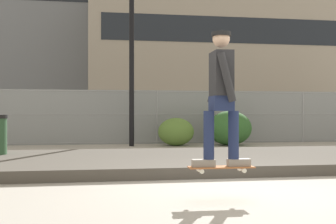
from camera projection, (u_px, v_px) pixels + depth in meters
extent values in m
plane|color=#9E998E|center=(247.00, 194.00, 5.53)|extent=(120.00, 120.00, 0.00)
cube|color=#4C473F|center=(195.00, 160.00, 8.61)|extent=(11.25, 3.73, 0.19)
cube|color=#9E5B33|center=(221.00, 167.00, 5.08)|extent=(0.80, 0.22, 0.02)
cylinder|color=silver|center=(240.00, 169.00, 5.20)|extent=(0.05, 0.03, 0.05)
cylinder|color=silver|center=(244.00, 171.00, 5.02)|extent=(0.05, 0.03, 0.05)
cylinder|color=silver|center=(199.00, 169.00, 5.13)|extent=(0.05, 0.03, 0.05)
cylinder|color=silver|center=(202.00, 171.00, 4.95)|extent=(0.05, 0.03, 0.05)
cube|color=#99999E|center=(242.00, 168.00, 5.11)|extent=(0.05, 0.14, 0.01)
cube|color=#99999E|center=(200.00, 169.00, 5.04)|extent=(0.05, 0.14, 0.01)
cube|color=gray|center=(239.00, 163.00, 5.11)|extent=(0.28, 0.11, 0.09)
cube|color=gray|center=(203.00, 163.00, 5.05)|extent=(0.28, 0.11, 0.09)
cylinder|color=#1E284C|center=(233.00, 135.00, 5.10)|extent=(0.13, 0.13, 0.59)
cylinder|color=#1E284C|center=(209.00, 135.00, 5.06)|extent=(0.13, 0.13, 0.59)
cube|color=#1E284C|center=(221.00, 103.00, 5.08)|extent=(0.25, 0.35, 0.18)
cube|color=#262628|center=(221.00, 74.00, 5.08)|extent=(0.23, 0.38, 0.54)
cylinder|color=#262628|center=(216.00, 80.00, 5.32)|extent=(0.23, 0.09, 0.58)
cylinder|color=#262628|center=(227.00, 77.00, 4.84)|extent=(0.23, 0.09, 0.58)
sphere|color=tan|center=(221.00, 39.00, 5.08)|extent=(0.21, 0.21, 0.21)
cylinder|color=black|center=(221.00, 34.00, 5.08)|extent=(0.24, 0.24, 0.05)
cylinder|color=gray|center=(157.00, 117.00, 14.51)|extent=(0.06, 0.06, 1.85)
cylinder|color=gray|center=(303.00, 117.00, 15.35)|extent=(0.06, 0.06, 1.85)
cylinder|color=gray|center=(157.00, 91.00, 14.51)|extent=(21.58, 0.04, 0.04)
cylinder|color=gray|center=(157.00, 114.00, 14.51)|extent=(21.58, 0.04, 0.04)
cylinder|color=gray|center=(157.00, 142.00, 14.50)|extent=(21.58, 0.04, 0.04)
cube|color=gray|center=(157.00, 117.00, 14.51)|extent=(21.58, 0.01, 1.85)
cylinder|color=black|center=(132.00, 33.00, 13.41)|extent=(0.16, 0.16, 7.24)
cube|color=#566B4C|center=(65.00, 123.00, 16.25)|extent=(4.55, 2.20, 0.70)
cube|color=#23282D|center=(60.00, 106.00, 16.21)|extent=(2.34, 1.80, 0.64)
cylinder|color=black|center=(99.00, 131.00, 17.42)|extent=(0.66, 0.30, 0.64)
cylinder|color=black|center=(103.00, 133.00, 15.76)|extent=(0.66, 0.30, 0.64)
cylinder|color=black|center=(30.00, 132.00, 16.74)|extent=(0.66, 0.30, 0.64)
cylinder|color=black|center=(26.00, 134.00, 15.09)|extent=(0.66, 0.30, 0.64)
cube|color=#B7BABF|center=(200.00, 122.00, 17.56)|extent=(4.55, 2.22, 0.70)
cube|color=#23282D|center=(196.00, 106.00, 17.55)|extent=(2.34, 1.80, 0.64)
cylinder|color=black|center=(228.00, 130.00, 18.50)|extent=(0.66, 0.30, 0.64)
cylinder|color=black|center=(237.00, 131.00, 16.79)|extent=(0.66, 0.30, 0.64)
cylinder|color=black|center=(167.00, 130.00, 18.33)|extent=(0.66, 0.30, 0.64)
cylinder|color=black|center=(169.00, 132.00, 16.63)|extent=(0.66, 0.30, 0.64)
cube|color=slate|center=(29.00, 24.00, 51.95)|extent=(27.30, 10.08, 24.22)
cube|color=#9E9384|center=(219.00, 59.00, 47.85)|extent=(29.06, 15.65, 14.49)
cube|color=#1E232B|center=(242.00, 30.00, 40.10)|extent=(26.74, 0.04, 2.50)
ellipsoid|color=#567A33|center=(176.00, 132.00, 13.58)|extent=(1.17, 0.96, 0.91)
ellipsoid|color=#2D5B28|center=(230.00, 128.00, 13.74)|extent=(1.46, 1.20, 1.13)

